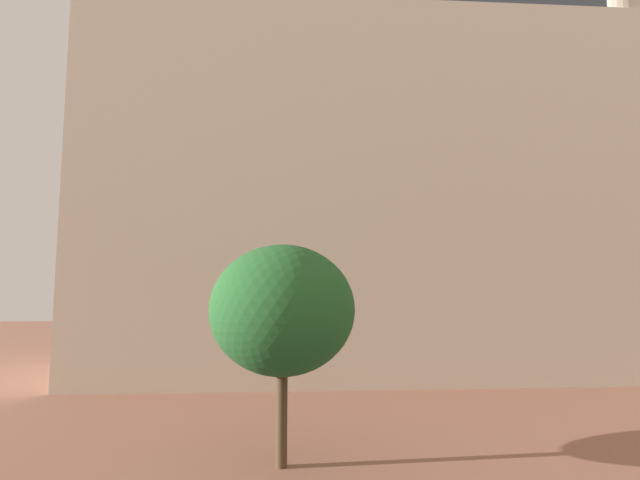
{
  "coord_description": "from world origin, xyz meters",
  "views": [
    {
      "loc": [
        -0.69,
        -0.86,
        4.55
      ],
      "look_at": [
        -0.03,
        9.29,
        5.59
      ],
      "focal_mm": 26.87,
      "sensor_mm": 36.0,
      "label": 1
    }
  ],
  "objects": [
    {
      "name": "landmark_building",
      "position": [
        3.29,
        26.34,
        11.61
      ],
      "size": [
        29.26,
        11.09,
        39.5
      ],
      "color": "beige",
      "rests_on": "ground_plane"
    },
    {
      "name": "tree_curb_far",
      "position": [
        -0.85,
        11.97,
        4.0
      ],
      "size": [
        3.84,
        3.84,
        5.73
      ],
      "color": "#4C3823",
      "rests_on": "ground_plane"
    }
  ]
}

